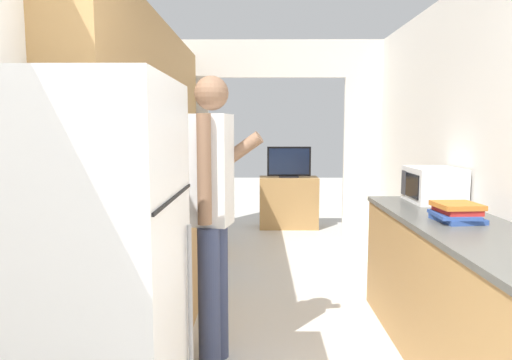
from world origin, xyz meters
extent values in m
cube|color=white|center=(-1.32, 1.64, 1.25)|extent=(0.06, 6.89, 2.50)
cube|color=#B2844C|center=(-1.13, 2.67, 1.89)|extent=(0.32, 3.37, 0.80)
cube|color=white|center=(1.32, 1.64, 1.25)|extent=(0.06, 6.89, 2.50)
cube|color=white|center=(-1.16, 4.52, 1.02)|extent=(0.65, 0.06, 2.05)
cube|color=white|center=(1.16, 4.52, 1.02)|extent=(0.65, 0.06, 2.05)
cube|color=white|center=(0.00, 4.52, 2.27)|extent=(2.98, 0.06, 0.45)
cube|color=#B2844C|center=(-0.99, 1.89, 0.42)|extent=(0.60, 1.81, 0.85)
cube|color=#565651|center=(-0.99, 1.88, 0.86)|extent=(0.62, 1.82, 0.03)
cube|color=#B2844C|center=(-0.99, 3.94, 0.42)|extent=(0.60, 0.83, 0.85)
cube|color=#565651|center=(-0.99, 3.95, 0.86)|extent=(0.62, 0.84, 0.03)
cube|color=#9EA3A8|center=(-0.99, 1.49, 0.88)|extent=(0.42, 0.44, 0.00)
cube|color=#B2844C|center=(0.99, 1.41, 0.42)|extent=(0.60, 2.23, 0.85)
cube|color=#565651|center=(0.99, 1.41, 0.86)|extent=(0.62, 2.25, 0.03)
cube|color=white|center=(-0.92, 0.58, 0.81)|extent=(0.75, 0.77, 1.63)
cube|color=black|center=(-0.54, 0.58, 1.17)|extent=(0.01, 0.74, 0.01)
cylinder|color=#99999E|center=(-0.53, 0.83, 0.68)|extent=(0.02, 0.02, 0.65)
cube|color=#B7B7BC|center=(-0.98, 3.16, 0.44)|extent=(0.62, 0.74, 0.88)
cube|color=black|center=(-0.67, 3.16, 0.44)|extent=(0.01, 0.50, 0.26)
cylinder|color=#B7B7BC|center=(-0.65, 3.16, 0.66)|extent=(0.02, 0.59, 0.02)
cube|color=#B7B7BC|center=(-1.27, 3.16, 0.95)|extent=(0.04, 0.74, 0.14)
cylinder|color=#232328|center=(-0.86, 3.00, 0.88)|extent=(0.16, 0.16, 0.01)
cylinder|color=#232328|center=(-0.86, 3.32, 0.88)|extent=(0.16, 0.16, 0.01)
cylinder|color=#232328|center=(-1.10, 3.00, 0.88)|extent=(0.16, 0.16, 0.01)
cylinder|color=#232328|center=(-1.10, 3.32, 0.88)|extent=(0.16, 0.16, 0.01)
cylinder|color=#384266|center=(-0.51, 1.41, 0.43)|extent=(0.15, 0.15, 0.87)
cylinder|color=#384266|center=(-0.47, 1.58, 0.43)|extent=(0.15, 0.15, 0.87)
cube|color=white|center=(-0.49, 1.49, 1.19)|extent=(0.25, 0.25, 0.65)
cylinder|color=#8C664C|center=(-0.52, 1.35, 1.21)|extent=(0.09, 0.09, 0.62)
cylinder|color=#8C664C|center=(-0.46, 1.63, 1.21)|extent=(0.56, 0.19, 0.42)
sphere|color=#8C664C|center=(-0.49, 1.49, 1.64)|extent=(0.20, 0.20, 0.20)
cube|color=white|center=(1.10, 2.24, 1.01)|extent=(0.34, 0.45, 0.26)
cube|color=black|center=(0.92, 2.19, 1.01)|extent=(0.01, 0.27, 0.18)
cube|color=#38383D|center=(0.92, 2.39, 1.01)|extent=(0.01, 0.09, 0.19)
cube|color=#2D4C99|center=(0.97, 1.52, 0.90)|extent=(0.27, 0.29, 0.03)
cube|color=#2D4C99|center=(0.95, 1.52, 0.92)|extent=(0.24, 0.29, 0.02)
cube|color=red|center=(0.97, 1.53, 0.95)|extent=(0.22, 0.26, 0.03)
cube|color=#C67028|center=(0.97, 1.52, 0.98)|extent=(0.26, 0.26, 0.03)
cube|color=#B2844C|center=(0.21, 5.35, 0.37)|extent=(0.83, 0.42, 0.74)
cube|color=black|center=(0.21, 5.31, 0.75)|extent=(0.27, 0.16, 0.02)
cube|color=black|center=(0.21, 5.31, 0.96)|extent=(0.62, 0.04, 0.42)
cube|color=navy|center=(0.21, 5.28, 0.96)|extent=(0.57, 0.01, 0.37)
camera|label=1|loc=(-0.21, -1.16, 1.44)|focal=32.00mm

